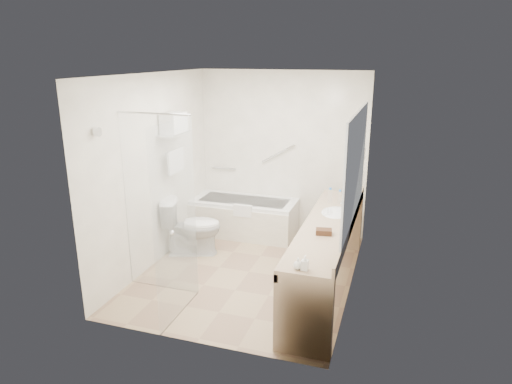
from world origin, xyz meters
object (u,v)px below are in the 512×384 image
(toilet, at_px, (192,227))
(water_bottle_left, at_px, (330,196))
(amenity_basket, at_px, (324,232))
(bathtub, at_px, (244,217))
(vanity_counter, at_px, (328,240))

(toilet, bearing_deg, water_bottle_left, -100.20)
(toilet, relative_size, amenity_basket, 4.73)
(bathtub, height_order, toilet, toilet)
(vanity_counter, xyz_separation_m, amenity_basket, (0.01, -0.35, 0.24))
(water_bottle_left, bearing_deg, bathtub, 156.69)
(vanity_counter, height_order, amenity_basket, vanity_counter)
(water_bottle_left, bearing_deg, amenity_basket, -84.20)
(toilet, height_order, amenity_basket, amenity_basket)
(bathtub, xyz_separation_m, toilet, (-0.45, -0.93, 0.12))
(vanity_counter, bearing_deg, amenity_basket, -89.10)
(vanity_counter, relative_size, water_bottle_left, 13.56)
(amenity_basket, relative_size, water_bottle_left, 0.86)
(toilet, xyz_separation_m, water_bottle_left, (1.87, 0.32, 0.54))
(vanity_counter, bearing_deg, bathtub, 137.65)
(vanity_counter, distance_m, amenity_basket, 0.42)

